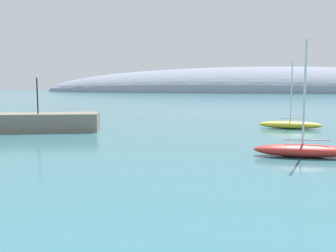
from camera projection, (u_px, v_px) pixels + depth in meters
The scene contains 5 objects.
breakwater_rocks at pixel (1, 122), 46.33m from camera, with size 23.06×4.36×2.14m, color gray.
distant_ridge at pixel (266, 92), 247.04m from camera, with size 294.51×89.46×31.77m, color gray.
sailboat_yellow_outer_mooring at pixel (290, 124), 49.00m from camera, with size 7.94×2.74×8.63m.
sailboat_red_end_of_line at pixel (302, 150), 30.36m from camera, with size 7.53×2.33×9.13m.
harbor_lamp_post at pixel (37, 90), 45.33m from camera, with size 0.36×0.36×4.57m.
Camera 1 is at (3.89, -7.83, 5.82)m, focal length 41.25 mm.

